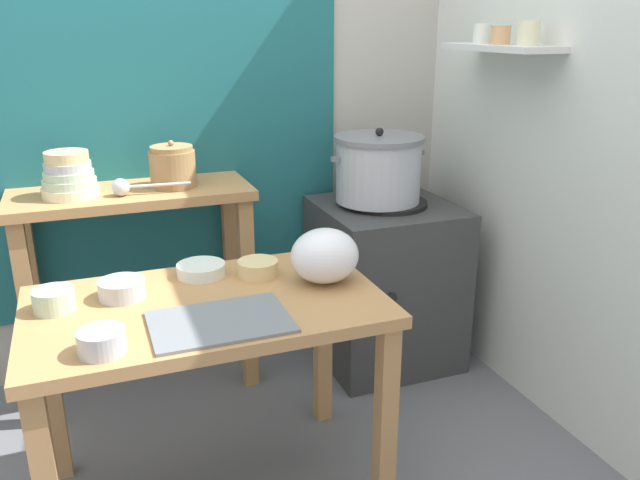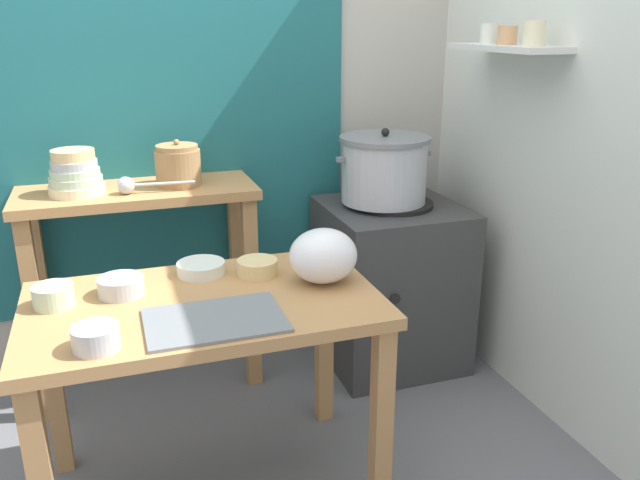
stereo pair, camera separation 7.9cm
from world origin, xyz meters
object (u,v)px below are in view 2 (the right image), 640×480
object	(u,v)px
plastic_bag	(323,256)
clay_pot	(178,165)
back_shelf_table	(142,239)
prep_bowl_0	(257,267)
prep_bowl_3	(96,337)
bowl_stack_enamel	(75,175)
stove_block	(390,283)
prep_bowl_2	(121,285)
prep_bowl_5	(318,254)
serving_tray	(215,320)
prep_bowl_1	(200,268)
ladle	(129,185)
steamer_pot	(384,169)
prep_bowl_4	(53,295)
prep_table	(205,331)

from	to	relation	value
plastic_bag	clay_pot	bearing A→B (deg)	115.58
back_shelf_table	prep_bowl_0	bearing A→B (deg)	-61.52
plastic_bag	prep_bowl_3	world-z (taller)	plastic_bag
bowl_stack_enamel	stove_block	bearing A→B (deg)	-4.76
prep_bowl_2	prep_bowl_5	distance (m)	0.70
serving_tray	prep_bowl_0	distance (m)	0.38
back_shelf_table	prep_bowl_2	world-z (taller)	back_shelf_table
prep_bowl_2	prep_bowl_3	xyz separation A→B (m)	(-0.08, -0.35, 0.00)
bowl_stack_enamel	prep_bowl_0	distance (m)	0.88
prep_bowl_1	prep_bowl_3	bearing A→B (deg)	-127.61
ladle	prep_bowl_0	bearing A→B (deg)	-55.90
back_shelf_table	stove_block	distance (m)	1.14
clay_pot	prep_bowl_3	distance (m)	1.10
steamer_pot	clay_pot	bearing A→B (deg)	172.91
clay_pot	bowl_stack_enamel	distance (m)	0.40
back_shelf_table	serving_tray	distance (m)	0.97
ladle	serving_tray	bearing A→B (deg)	-78.70
clay_pot	ladle	bearing A→B (deg)	-157.74
bowl_stack_enamel	prep_bowl_0	size ratio (longest dim) A/B	1.55
prep_bowl_0	prep_bowl_2	size ratio (longest dim) A/B	0.96
stove_block	bowl_stack_enamel	xyz separation A→B (m)	(-1.32, 0.11, 0.60)
prep_bowl_0	prep_bowl_4	size ratio (longest dim) A/B	1.13
prep_bowl_0	serving_tray	bearing A→B (deg)	-122.63
back_shelf_table	prep_bowl_2	distance (m)	0.68
steamer_pot	serving_tray	world-z (taller)	steamer_pot
prep_bowl_5	prep_bowl_4	bearing A→B (deg)	-172.84
plastic_bag	prep_bowl_4	world-z (taller)	plastic_bag
stove_block	prep_bowl_3	xyz separation A→B (m)	(-1.28, -0.89, 0.37)
prep_bowl_4	steamer_pot	bearing A→B (deg)	23.31
steamer_pot	prep_bowl_4	distance (m)	1.49
clay_pot	serving_tray	bearing A→B (deg)	-91.67
prep_bowl_3	prep_bowl_4	xyz separation A→B (m)	(-0.12, 0.32, 0.00)
serving_tray	prep_bowl_2	bearing A→B (deg)	130.72
serving_tray	prep_bowl_3	xyz separation A→B (m)	(-0.33, -0.06, 0.03)
stove_block	prep_bowl_3	bearing A→B (deg)	-145.15
steamer_pot	plastic_bag	world-z (taller)	steamer_pot
steamer_pot	ladle	xyz separation A→B (m)	(-1.09, 0.03, 0.01)
back_shelf_table	serving_tray	size ratio (longest dim) A/B	2.40
plastic_bag	prep_bowl_0	bearing A→B (deg)	146.06
ladle	back_shelf_table	bearing A→B (deg)	70.08
back_shelf_table	prep_bowl_0	size ratio (longest dim) A/B	6.90
stove_block	bowl_stack_enamel	world-z (taller)	bowl_stack_enamel
prep_table	prep_bowl_2	xyz separation A→B (m)	(-0.24, 0.12, 0.14)
prep_bowl_3	prep_bowl_5	distance (m)	0.89
prep_bowl_3	serving_tray	bearing A→B (deg)	10.56
ladle	prep_bowl_4	xyz separation A→B (m)	(-0.27, -0.61, -0.18)
prep_bowl_0	steamer_pot	bearing A→B (deg)	36.89
back_shelf_table	plastic_bag	xyz separation A→B (m)	(0.54, -0.77, 0.13)
ladle	prep_bowl_1	bearing A→B (deg)	-68.46
steamer_pot	prep_bowl_5	world-z (taller)	steamer_pot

